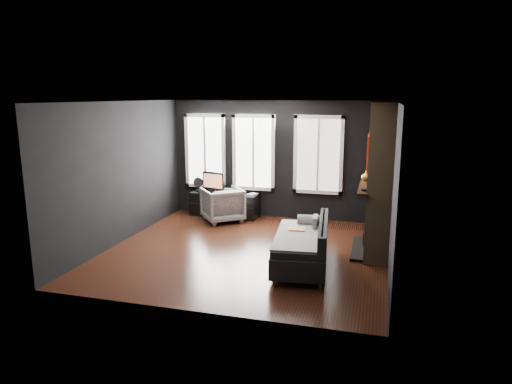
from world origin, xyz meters
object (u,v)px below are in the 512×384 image
(sofa, at_px, (301,243))
(media_console, at_px, (225,204))
(monitor, at_px, (214,181))
(mantel_vase, at_px, (366,176))
(book, at_px, (249,189))
(armchair, at_px, (222,203))
(mug, at_px, (240,192))

(sofa, bearing_deg, media_console, 124.18)
(monitor, relative_size, mantel_vase, 3.27)
(book, relative_size, mantel_vase, 1.31)
(sofa, height_order, book, sofa)
(armchair, xyz_separation_m, mantel_vase, (3.15, -0.75, 0.90))
(media_console, xyz_separation_m, mantel_vase, (3.25, -1.19, 1.04))
(armchair, relative_size, book, 3.47)
(mug, bearing_deg, armchair, -132.79)
(monitor, relative_size, mug, 4.61)
(sofa, bearing_deg, mantel_vase, 52.85)
(mug, bearing_deg, sofa, -54.50)
(sofa, distance_m, mug, 3.26)
(media_console, bearing_deg, armchair, -73.51)
(mug, height_order, book, book)
(armchair, height_order, monitor, monitor)
(armchair, bearing_deg, mug, -171.47)
(sofa, xyz_separation_m, armchair, (-2.20, 2.31, 0.02))
(armchair, relative_size, mug, 6.42)
(mug, bearing_deg, monitor, 169.44)
(sofa, height_order, mug, sofa)
(media_console, distance_m, book, 0.72)
(mug, relative_size, mantel_vase, 0.71)
(armchair, height_order, mug, armchair)
(armchair, bearing_deg, mantel_vase, 127.88)
(sofa, xyz_separation_m, media_console, (-2.30, 2.75, -0.12))
(monitor, bearing_deg, book, 15.04)
(monitor, bearing_deg, mantel_vase, -4.39)
(monitor, bearing_deg, sofa, -32.42)
(mug, bearing_deg, mantel_vase, -21.00)
(book, bearing_deg, mug, -143.80)
(sofa, distance_m, media_console, 3.58)
(sofa, distance_m, armchair, 3.19)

